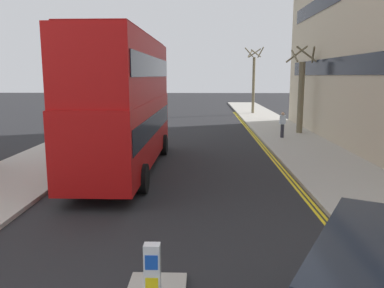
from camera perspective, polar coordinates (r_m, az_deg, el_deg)
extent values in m
cube|color=#ADA89E|center=(18.98, 18.89, -2.61)|extent=(4.00, 80.00, 0.14)
cube|color=#ADA89E|center=(19.56, -20.53, -2.35)|extent=(4.00, 80.00, 0.14)
cube|color=yellow|center=(16.58, 13.95, -4.38)|extent=(0.10, 56.00, 0.01)
cube|color=yellow|center=(16.54, 13.40, -4.39)|extent=(0.10, 56.00, 0.01)
cube|color=white|center=(7.08, -5.83, -17.88)|extent=(0.28, 0.20, 0.95)
cube|color=blue|center=(6.90, -5.97, -16.89)|extent=(0.22, 0.01, 0.26)
cube|color=yellow|center=(7.08, -5.92, -19.64)|extent=(0.22, 0.01, 0.20)
cube|color=#B20F0F|center=(16.83, -9.64, 2.02)|extent=(2.58, 10.82, 2.60)
cube|color=#B20F0F|center=(16.68, -9.89, 10.73)|extent=(2.53, 10.60, 2.50)
cube|color=black|center=(16.79, -9.67, 3.03)|extent=(2.61, 10.39, 0.84)
cube|color=black|center=(16.68, -9.90, 11.07)|extent=(2.60, 10.17, 0.80)
cube|color=yellow|center=(21.98, -6.91, 7.99)|extent=(2.00, 0.08, 0.44)
cube|color=maroon|center=(16.75, -10.03, 15.18)|extent=(2.33, 9.74, 0.10)
cylinder|color=black|center=(20.52, -11.08, -0.06)|extent=(0.31, 1.04, 1.04)
cylinder|color=black|center=(20.10, -4.12, -0.10)|extent=(0.31, 1.04, 1.04)
cylinder|color=black|center=(14.23, -17.17, -4.77)|extent=(0.31, 1.04, 1.04)
cylinder|color=black|center=(13.62, -7.15, -5.05)|extent=(0.31, 1.04, 1.04)
cylinder|color=#2D2D38|center=(25.41, 13.07, 1.89)|extent=(0.22, 0.22, 0.85)
cube|color=silver|center=(25.32, 13.13, 3.47)|extent=(0.34, 0.22, 0.56)
sphere|color=tan|center=(25.28, 13.16, 4.34)|extent=(0.20, 0.20, 0.20)
cylinder|color=#6B6047|center=(27.69, 15.63, 6.53)|extent=(0.40, 0.40, 4.79)
cylinder|color=#6B6047|center=(27.72, 17.33, 12.38)|extent=(0.39, 1.38, 1.02)
cylinder|color=#6B6047|center=(28.37, 15.09, 12.59)|extent=(1.58, 0.58, 1.18)
cylinder|color=#6B6047|center=(27.48, 14.79, 12.37)|extent=(0.29, 1.18, 0.88)
cylinder|color=#6B6047|center=(27.04, 16.41, 12.52)|extent=(1.43, 0.25, 1.05)
cylinder|color=#6B6047|center=(41.51, 8.99, 8.48)|extent=(0.28, 0.28, 5.76)
cylinder|color=#6B6047|center=(41.83, 10.02, 13.07)|extent=(0.48, 1.42, 1.05)
cylinder|color=#6B6047|center=(42.19, 9.14, 13.00)|extent=(1.30, 0.33, 0.96)
cylinder|color=#6B6047|center=(41.74, 8.49, 12.91)|extent=(0.60, 0.93, 0.75)
cylinder|color=#6B6047|center=(41.16, 8.34, 13.16)|extent=(0.81, 1.28, 1.04)
cylinder|color=#6B6047|center=(41.06, 9.33, 12.98)|extent=(1.09, 0.30, 0.81)
cube|color=black|center=(22.19, 22.11, 10.63)|extent=(0.04, 24.64, 1.00)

